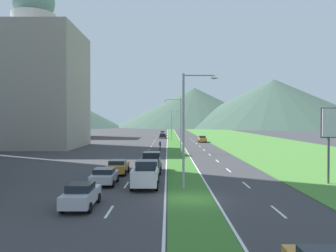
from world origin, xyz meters
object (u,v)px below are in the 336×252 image
street_lamp_near (186,123)px  street_lamp_far (172,123)px  car_3 (80,195)px  pickup_truck_0 (150,163)px  street_lamp_mid (178,121)px  car_1 (103,176)px  car_6 (162,136)px  pickup_truck_1 (145,174)px  car_2 (201,139)px  motorcycle_rider (159,146)px  car_7 (161,133)px  car_5 (117,167)px

street_lamp_near → street_lamp_far: street_lamp_near is taller
car_3 → pickup_truck_0: pickup_truck_0 is taller
street_lamp_mid → car_1: street_lamp_mid is taller
car_6 → pickup_truck_0: (-0.20, -67.55, 0.22)m
street_lamp_near → street_lamp_far: bearing=90.1°
pickup_truck_1 → street_lamp_near: bearing=-113.6°
street_lamp_mid → car_2: street_lamp_mid is taller
street_lamp_near → car_6: (-3.13, 76.76, -4.52)m
motorcycle_rider → car_7: bearing=0.5°
street_lamp_far → pickup_truck_1: size_ratio=1.48×
street_lamp_near → car_1: size_ratio=2.20×
street_lamp_far → pickup_truck_0: size_ratio=1.48×
car_5 → car_1: bearing=176.9°
pickup_truck_0 → car_7: bearing=0.1°
street_lamp_mid → car_1: 30.44m
street_lamp_far → car_1: street_lamp_far is taller
street_lamp_far → car_2: (7.18, -4.66, -3.94)m
pickup_truck_0 → street_lamp_mid: bearing=-9.4°
car_1 → pickup_truck_1: (3.58, -0.66, 0.25)m
street_lamp_mid → car_3: (-7.33, -36.89, -4.50)m
car_7 → motorcycle_rider: size_ratio=2.01×
street_lamp_near → car_2: street_lamp_near is taller
street_lamp_near → car_1: 8.59m
street_lamp_mid → car_7: 63.69m
car_6 → car_7: car_7 is taller
street_lamp_far → car_6: size_ratio=1.95×
car_7 → motorcycle_rider: (0.50, -60.09, -0.05)m
street_lamp_far → car_5: (-6.54, -54.94, -3.98)m
car_3 → car_5: size_ratio=0.95×
car_2 → pickup_truck_0: (-10.40, -48.89, 0.18)m
car_6 → pickup_truck_1: size_ratio=0.76×
car_5 → car_6: car_6 is taller
street_lamp_near → street_lamp_far: 62.76m
street_lamp_mid → car_2: 27.96m
car_5 → car_6: size_ratio=1.07×
car_5 → pickup_truck_0: bearing=-67.3°
street_lamp_mid → car_7: street_lamp_mid is taller
car_2 → motorcycle_rider: 25.50m
street_lamp_mid → street_lamp_near: bearing=-90.6°
car_5 → car_7: size_ratio=1.09×
motorcycle_rider → car_6: bearing=0.2°
street_lamp_mid → pickup_truck_1: 30.40m
car_2 → car_6: car_2 is taller
street_lamp_mid → pickup_truck_1: size_ratio=1.70×
car_6 → pickup_truck_0: size_ratio=0.76×
car_7 → street_lamp_near: bearing=-177.9°
car_1 → car_3: bearing=179.7°
street_lamp_mid → pickup_truck_0: street_lamp_mid is taller
street_lamp_near → car_5: size_ratio=2.10×
street_lamp_mid → car_1: (-7.28, -29.20, -4.56)m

